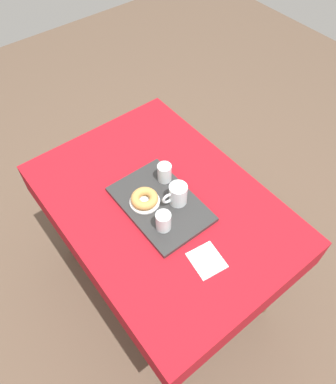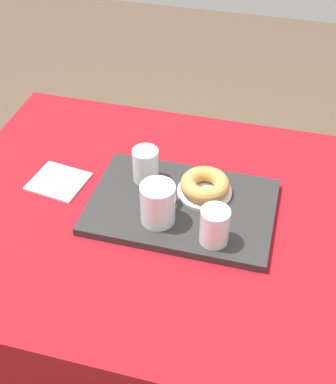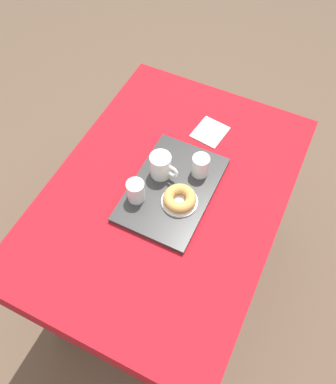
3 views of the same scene
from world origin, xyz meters
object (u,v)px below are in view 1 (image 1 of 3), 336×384
object	(u,v)px
water_glass_far	(163,222)
donut_plate_left	(145,202)
dining_table	(162,216)
serving_tray	(160,204)
tea_mug_left	(178,195)
sugar_donut_left	(145,198)
paper_napkin	(207,260)
water_glass_near	(164,173)

from	to	relation	value
water_glass_far	donut_plate_left	world-z (taller)	water_glass_far
dining_table	serving_tray	distance (m)	0.12
serving_tray	tea_mug_left	bearing A→B (deg)	58.17
sugar_donut_left	tea_mug_left	bearing A→B (deg)	53.99
tea_mug_left	donut_plate_left	size ratio (longest dim) A/B	0.91
serving_tray	sugar_donut_left	bearing A→B (deg)	-130.68
tea_mug_left	sugar_donut_left	size ratio (longest dim) A/B	1.01
donut_plate_left	serving_tray	bearing A→B (deg)	49.32
tea_mug_left	sugar_donut_left	bearing A→B (deg)	-126.01
water_glass_far	paper_napkin	size ratio (longest dim) A/B	0.66
sugar_donut_left	paper_napkin	world-z (taller)	sugar_donut_left
donut_plate_left	sugar_donut_left	bearing A→B (deg)	0.00
water_glass_near	sugar_donut_left	world-z (taller)	water_glass_near
serving_tray	dining_table	bearing A→B (deg)	124.37
water_glass_far	donut_plate_left	bearing A→B (deg)	174.90
serving_tray	donut_plate_left	xyz separation A→B (m)	(-0.04, -0.05, 0.01)
dining_table	sugar_donut_left	xyz separation A→B (m)	(-0.03, -0.07, 0.16)
tea_mug_left	water_glass_far	distance (m)	0.14
tea_mug_left	paper_napkin	distance (m)	0.30
serving_tray	paper_napkin	bearing A→B (deg)	-3.15
donut_plate_left	dining_table	bearing A→B (deg)	64.78
water_glass_far	paper_napkin	bearing A→B (deg)	12.06
dining_table	paper_napkin	xyz separation A→B (m)	(0.33, -0.03, 0.11)
tea_mug_left	water_glass_near	xyz separation A→B (m)	(-0.13, 0.03, -0.01)
tea_mug_left	sugar_donut_left	xyz separation A→B (m)	(-0.08, -0.11, -0.02)
serving_tray	tea_mug_left	xyz separation A→B (m)	(0.04, 0.06, 0.06)
serving_tray	water_glass_near	world-z (taller)	water_glass_near
serving_tray	water_glass_far	xyz separation A→B (m)	(0.10, -0.06, 0.05)
dining_table	tea_mug_left	world-z (taller)	tea_mug_left
dining_table	sugar_donut_left	world-z (taller)	sugar_donut_left
serving_tray	paper_napkin	world-z (taller)	serving_tray
tea_mug_left	water_glass_far	world-z (taller)	tea_mug_left
dining_table	water_glass_far	size ratio (longest dim) A/B	13.55
dining_table	donut_plate_left	world-z (taller)	donut_plate_left
paper_napkin	tea_mug_left	bearing A→B (deg)	164.02
dining_table	serving_tray	bearing A→B (deg)	-55.63
tea_mug_left	donut_plate_left	xyz separation A→B (m)	(-0.08, -0.11, -0.04)
dining_table	tea_mug_left	bearing A→B (deg)	42.28
water_glass_far	sugar_donut_left	xyz separation A→B (m)	(-0.15, 0.01, -0.01)
serving_tray	tea_mug_left	size ratio (longest dim) A/B	3.61
sugar_donut_left	water_glass_far	bearing A→B (deg)	-5.10
paper_napkin	dining_table	bearing A→B (deg)	174.06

